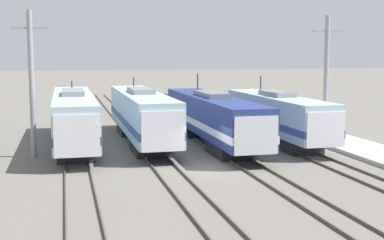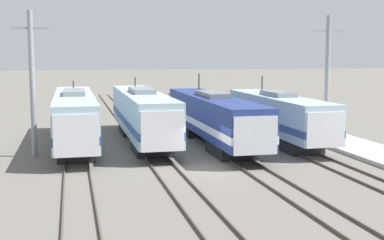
# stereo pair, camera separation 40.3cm
# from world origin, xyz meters

# --- Properties ---
(ground_plane) EXTENTS (400.00, 400.00, 0.00)m
(ground_plane) POSITION_xyz_m (0.00, 0.00, 0.00)
(ground_plane) COLOR #666059
(rail_pair_far_left) EXTENTS (1.50, 120.00, 0.15)m
(rail_pair_far_left) POSITION_xyz_m (-7.76, 0.00, 0.07)
(rail_pair_far_left) COLOR #4C4238
(rail_pair_far_left) RESTS_ON ground_plane
(rail_pair_center_left) EXTENTS (1.51, 120.00, 0.15)m
(rail_pair_center_left) POSITION_xyz_m (-2.59, 0.00, 0.07)
(rail_pair_center_left) COLOR #4C4238
(rail_pair_center_left) RESTS_ON ground_plane
(rail_pair_center_right) EXTENTS (1.51, 120.00, 0.15)m
(rail_pair_center_right) POSITION_xyz_m (2.59, 0.00, 0.07)
(rail_pair_center_right) COLOR #4C4238
(rail_pair_center_right) RESTS_ON ground_plane
(rail_pair_far_right) EXTENTS (1.50, 120.00, 0.15)m
(rail_pair_far_right) POSITION_xyz_m (7.76, 0.00, 0.07)
(rail_pair_far_right) COLOR #4C4238
(rail_pair_far_right) RESTS_ON ground_plane
(locomotive_far_left) EXTENTS (2.89, 19.28, 4.70)m
(locomotive_far_left) POSITION_xyz_m (-7.76, 9.54, 2.18)
(locomotive_far_left) COLOR #232326
(locomotive_far_left) RESTS_ON ground_plane
(locomotive_center_left) EXTENTS (2.96, 19.18, 4.94)m
(locomotive_center_left) POSITION_xyz_m (-2.59, 10.08, 2.19)
(locomotive_center_left) COLOR #232326
(locomotive_center_left) RESTS_ON ground_plane
(locomotive_center_right) EXTENTS (3.00, 19.84, 5.26)m
(locomotive_center_right) POSITION_xyz_m (2.59, 8.17, 2.08)
(locomotive_center_right) COLOR black
(locomotive_center_right) RESTS_ON ground_plane
(locomotive_far_right) EXTENTS (2.88, 16.29, 5.07)m
(locomotive_far_right) POSITION_xyz_m (7.76, 7.73, 2.07)
(locomotive_far_right) COLOR #232326
(locomotive_far_right) RESTS_ON ground_plane
(catenary_tower_left) EXTENTS (2.35, 0.36, 9.75)m
(catenary_tower_left) POSITION_xyz_m (-10.47, 6.23, 5.05)
(catenary_tower_left) COLOR gray
(catenary_tower_left) RESTS_ON ground_plane
(catenary_tower_right) EXTENTS (2.35, 0.36, 9.75)m
(catenary_tower_right) POSITION_xyz_m (10.86, 6.23, 5.05)
(catenary_tower_right) COLOR gray
(catenary_tower_right) RESTS_ON ground_plane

